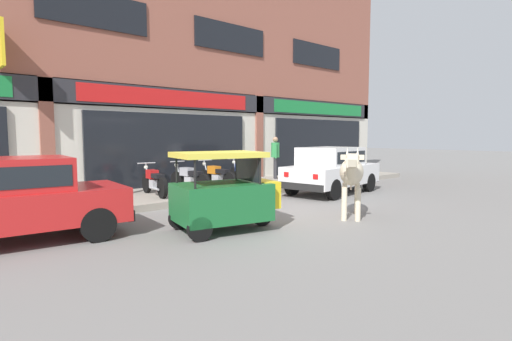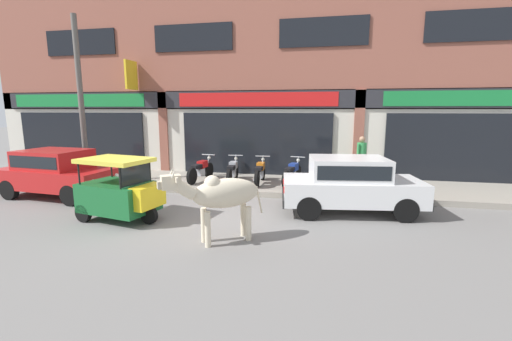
% 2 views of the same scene
% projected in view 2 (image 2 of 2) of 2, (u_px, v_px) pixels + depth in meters
% --- Properties ---
extents(ground_plane, '(90.00, 90.00, 0.00)m').
position_uv_depth(ground_plane, '(215.00, 218.00, 8.56)').
color(ground_plane, slate).
extents(sidewalk, '(19.00, 2.96, 0.18)m').
position_uv_depth(sidewalk, '(247.00, 184.00, 12.10)').
color(sidewalk, gray).
rests_on(sidewalk, ground).
extents(shop_building, '(23.00, 1.40, 8.97)m').
position_uv_depth(shop_building, '(257.00, 67.00, 13.04)').
color(shop_building, '#8E5142').
rests_on(shop_building, ground).
extents(cow, '(1.85, 1.45, 1.61)m').
position_uv_depth(cow, '(221.00, 194.00, 6.85)').
color(cow, beige).
rests_on(cow, ground).
extents(car_0, '(3.72, 1.93, 1.46)m').
position_uv_depth(car_0, '(57.00, 171.00, 10.53)').
color(car_0, black).
rests_on(car_0, ground).
extents(car_1, '(3.75, 2.06, 1.46)m').
position_uv_depth(car_1, '(350.00, 182.00, 8.89)').
color(car_1, black).
rests_on(car_1, ground).
extents(auto_rickshaw, '(2.12, 1.49, 1.52)m').
position_uv_depth(auto_rickshaw, '(121.00, 193.00, 8.34)').
color(auto_rickshaw, black).
rests_on(auto_rickshaw, ground).
extents(motorcycle_0, '(0.57, 1.81, 0.88)m').
position_uv_depth(motorcycle_0, '(201.00, 170.00, 12.07)').
color(motorcycle_0, black).
rests_on(motorcycle_0, sidewalk).
extents(motorcycle_1, '(0.52, 1.81, 0.88)m').
position_uv_depth(motorcycle_1, '(233.00, 171.00, 11.87)').
color(motorcycle_1, black).
rests_on(motorcycle_1, sidewalk).
extents(motorcycle_2, '(0.52, 1.81, 0.88)m').
position_uv_depth(motorcycle_2, '(260.00, 172.00, 11.66)').
color(motorcycle_2, black).
rests_on(motorcycle_2, sidewalk).
extents(motorcycle_3, '(0.66, 1.79, 0.88)m').
position_uv_depth(motorcycle_3, '(292.00, 173.00, 11.50)').
color(motorcycle_3, black).
rests_on(motorcycle_3, sidewalk).
extents(pedestrian, '(0.34, 0.41, 1.60)m').
position_uv_depth(pedestrian, '(361.00, 154.00, 11.71)').
color(pedestrian, '#2D2D33').
rests_on(pedestrian, sidewalk).
extents(utility_pole, '(0.18, 0.18, 5.56)m').
position_uv_depth(utility_pole, '(81.00, 101.00, 11.53)').
color(utility_pole, '#595651').
rests_on(utility_pole, sidewalk).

